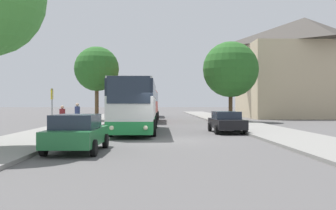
{
  "coord_description": "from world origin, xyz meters",
  "views": [
    {
      "loc": [
        -0.49,
        -20.34,
        1.98
      ],
      "look_at": [
        0.53,
        14.03,
        1.77
      ],
      "focal_mm": 42.0,
      "sensor_mm": 36.0,
      "label": 1
    }
  ],
  "objects_px": {
    "bus_rear": "(148,104)",
    "tree_left_near": "(97,69)",
    "bus_middle": "(144,105)",
    "pedestrian_waiting_near": "(62,118)",
    "bus_stop_sign": "(52,106)",
    "tree_right_near": "(231,69)",
    "parked_car_left_curb": "(77,133)",
    "parked_car_right_near": "(226,122)",
    "bus_front": "(136,105)",
    "pedestrian_waiting_far": "(77,116)"
  },
  "relations": [
    {
      "from": "bus_middle",
      "to": "pedestrian_waiting_far",
      "type": "xyz_separation_m",
      "value": [
        -4.24,
        -13.39,
        -0.65
      ]
    },
    {
      "from": "bus_middle",
      "to": "parked_car_left_curb",
      "type": "height_order",
      "value": "bus_middle"
    },
    {
      "from": "bus_rear",
      "to": "tree_left_near",
      "type": "height_order",
      "value": "tree_left_near"
    },
    {
      "from": "tree_left_near",
      "to": "tree_right_near",
      "type": "distance_m",
      "value": 13.88
    },
    {
      "from": "parked_car_left_curb",
      "to": "tree_right_near",
      "type": "bearing_deg",
      "value": 67.82
    },
    {
      "from": "bus_stop_sign",
      "to": "tree_right_near",
      "type": "xyz_separation_m",
      "value": [
        13.66,
        17.05,
        3.57
      ]
    },
    {
      "from": "bus_rear",
      "to": "pedestrian_waiting_far",
      "type": "bearing_deg",
      "value": -98.57
    },
    {
      "from": "bus_rear",
      "to": "tree_left_near",
      "type": "xyz_separation_m",
      "value": [
        -5.02,
        -13.49,
        3.7
      ]
    },
    {
      "from": "bus_middle",
      "to": "tree_right_near",
      "type": "xyz_separation_m",
      "value": [
        8.85,
        -0.77,
        3.67
      ]
    },
    {
      "from": "pedestrian_waiting_far",
      "to": "tree_right_near",
      "type": "distance_m",
      "value": 18.69
    },
    {
      "from": "pedestrian_waiting_far",
      "to": "bus_rear",
      "type": "bearing_deg",
      "value": 44.41
    },
    {
      "from": "bus_front",
      "to": "bus_stop_sign",
      "type": "relative_size",
      "value": 4.43
    },
    {
      "from": "parked_car_right_near",
      "to": "bus_stop_sign",
      "type": "height_order",
      "value": "bus_stop_sign"
    },
    {
      "from": "bus_front",
      "to": "parked_car_right_near",
      "type": "relative_size",
      "value": 2.67
    },
    {
      "from": "pedestrian_waiting_near",
      "to": "tree_right_near",
      "type": "height_order",
      "value": "tree_right_near"
    },
    {
      "from": "pedestrian_waiting_far",
      "to": "bus_middle",
      "type": "bearing_deg",
      "value": 35.75
    },
    {
      "from": "parked_car_right_near",
      "to": "bus_middle",
      "type": "bearing_deg",
      "value": -69.94
    },
    {
      "from": "bus_front",
      "to": "pedestrian_waiting_far",
      "type": "distance_m",
      "value": 4.28
    },
    {
      "from": "bus_stop_sign",
      "to": "bus_middle",
      "type": "bearing_deg",
      "value": 74.88
    },
    {
      "from": "bus_rear",
      "to": "tree_left_near",
      "type": "relative_size",
      "value": 1.4
    },
    {
      "from": "bus_front",
      "to": "pedestrian_waiting_far",
      "type": "xyz_separation_m",
      "value": [
        -4.09,
        0.99,
        -0.75
      ]
    },
    {
      "from": "bus_rear",
      "to": "parked_car_left_curb",
      "type": "distance_m",
      "value": 38.91
    },
    {
      "from": "bus_rear",
      "to": "bus_middle",
      "type": "bearing_deg",
      "value": -89.81
    },
    {
      "from": "parked_car_right_near",
      "to": "bus_stop_sign",
      "type": "bearing_deg",
      "value": 13.03
    },
    {
      "from": "bus_middle",
      "to": "pedestrian_waiting_near",
      "type": "xyz_separation_m",
      "value": [
        -4.72,
        -15.73,
        -0.73
      ]
    },
    {
      "from": "bus_middle",
      "to": "tree_left_near",
      "type": "height_order",
      "value": "tree_left_near"
    },
    {
      "from": "bus_rear",
      "to": "pedestrian_waiting_far",
      "type": "distance_m",
      "value": 27.62
    },
    {
      "from": "tree_right_near",
      "to": "parked_car_right_near",
      "type": "bearing_deg",
      "value": -101.8
    },
    {
      "from": "bus_middle",
      "to": "tree_right_near",
      "type": "distance_m",
      "value": 9.61
    },
    {
      "from": "parked_car_left_curb",
      "to": "parked_car_right_near",
      "type": "relative_size",
      "value": 0.98
    },
    {
      "from": "bus_middle",
      "to": "pedestrian_waiting_far",
      "type": "height_order",
      "value": "bus_middle"
    },
    {
      "from": "bus_front",
      "to": "pedestrian_waiting_near",
      "type": "xyz_separation_m",
      "value": [
        -4.57,
        -1.35,
        -0.84
      ]
    },
    {
      "from": "bus_stop_sign",
      "to": "pedestrian_waiting_far",
      "type": "relative_size",
      "value": 1.49
    },
    {
      "from": "parked_car_left_curb",
      "to": "parked_car_right_near",
      "type": "height_order",
      "value": "parked_car_left_curb"
    },
    {
      "from": "parked_car_left_curb",
      "to": "bus_middle",
      "type": "bearing_deg",
      "value": 87.4
    },
    {
      "from": "tree_left_near",
      "to": "pedestrian_waiting_near",
      "type": "bearing_deg",
      "value": -89.07
    },
    {
      "from": "parked_car_left_curb",
      "to": "bus_stop_sign",
      "type": "xyz_separation_m",
      "value": [
        -2.87,
        7.15,
        1.02
      ]
    },
    {
      "from": "bus_front",
      "to": "pedestrian_waiting_near",
      "type": "distance_m",
      "value": 4.84
    },
    {
      "from": "parked_car_right_near",
      "to": "tree_left_near",
      "type": "relative_size",
      "value": 0.58
    },
    {
      "from": "bus_front",
      "to": "parked_car_left_curb",
      "type": "bearing_deg",
      "value": -99.03
    },
    {
      "from": "bus_middle",
      "to": "bus_rear",
      "type": "height_order",
      "value": "bus_rear"
    },
    {
      "from": "tree_right_near",
      "to": "bus_rear",
      "type": "bearing_deg",
      "value": 121.01
    },
    {
      "from": "bus_rear",
      "to": "tree_left_near",
      "type": "distance_m",
      "value": 14.86
    },
    {
      "from": "bus_front",
      "to": "tree_right_near",
      "type": "distance_m",
      "value": 16.7
    },
    {
      "from": "bus_middle",
      "to": "tree_left_near",
      "type": "xyz_separation_m",
      "value": [
        -4.98,
        0.4,
        3.78
      ]
    },
    {
      "from": "bus_front",
      "to": "tree_left_near",
      "type": "height_order",
      "value": "tree_left_near"
    },
    {
      "from": "bus_middle",
      "to": "pedestrian_waiting_far",
      "type": "relative_size",
      "value": 5.94
    },
    {
      "from": "bus_stop_sign",
      "to": "tree_right_near",
      "type": "distance_m",
      "value": 22.14
    },
    {
      "from": "bus_rear",
      "to": "parked_car_left_curb",
      "type": "height_order",
      "value": "bus_rear"
    },
    {
      "from": "parked_car_right_near",
      "to": "bus_stop_sign",
      "type": "relative_size",
      "value": 1.66
    }
  ]
}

